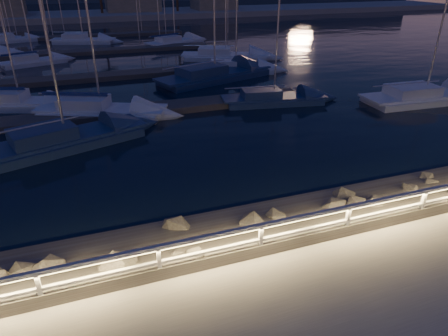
{
  "coord_description": "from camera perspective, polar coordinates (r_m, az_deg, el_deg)",
  "views": [
    {
      "loc": [
        -3.21,
        -8.61,
        7.6
      ],
      "look_at": [
        1.28,
        4.0,
        0.93
      ],
      "focal_mm": 32.0,
      "sensor_mm": 36.0,
      "label": 1
    }
  ],
  "objects": [
    {
      "name": "harbor_water",
      "position": [
        40.87,
        -15.09,
        13.52
      ],
      "size": [
        400.0,
        440.0,
        0.6
      ],
      "color": "black",
      "rests_on": "ground"
    },
    {
      "name": "sailboat_e",
      "position": [
        43.4,
        -25.7,
        13.63
      ],
      "size": [
        6.31,
        3.67,
        10.45
      ],
      "rotation": [
        0.0,
        0.0,
        0.34
      ],
      "color": "silver",
      "rests_on": "ground"
    },
    {
      "name": "sailboat_g",
      "position": [
        36.6,
        1.38,
        14.18
      ],
      "size": [
        7.37,
        4.37,
        12.11
      ],
      "rotation": [
        0.0,
        0.0,
        -0.36
      ],
      "color": "silver",
      "rests_on": "ground"
    },
    {
      "name": "sailboat_c",
      "position": [
        27.67,
        6.74,
        9.93
      ],
      "size": [
        7.29,
        3.27,
        11.96
      ],
      "rotation": [
        0.0,
        0.0,
        -0.17
      ],
      "color": "navy",
      "rests_on": "ground"
    },
    {
      "name": "sailboat_n",
      "position": [
        54.66,
        -19.67,
        16.88
      ],
      "size": [
        7.86,
        4.43,
        12.93
      ],
      "rotation": [
        0.0,
        0.0,
        -0.32
      ],
      "color": "silver",
      "rests_on": "ground"
    },
    {
      "name": "floating_docks",
      "position": [
        42.0,
        -15.37,
        14.61
      ],
      "size": [
        22.0,
        36.0,
        0.4
      ],
      "color": "#5B534C",
      "rests_on": "ground"
    },
    {
      "name": "sailboat_a",
      "position": [
        29.69,
        -27.36,
        8.37
      ],
      "size": [
        7.11,
        4.14,
        11.77
      ],
      "rotation": [
        0.0,
        0.0,
        -0.34
      ],
      "color": "silver",
      "rests_on": "ground"
    },
    {
      "name": "guard_rail",
      "position": [
        11.42,
        0.34,
        -10.19
      ],
      "size": [
        44.11,
        0.12,
        1.06
      ],
      "color": "silver",
      "rests_on": "ground"
    },
    {
      "name": "sailboat_d",
      "position": [
        31.01,
        26.47,
        9.26
      ],
      "size": [
        9.23,
        3.26,
        15.36
      ],
      "rotation": [
        0.0,
        0.0,
        -0.05
      ],
      "color": "silver",
      "rests_on": "ground"
    },
    {
      "name": "sailboat_h",
      "position": [
        33.6,
        -1.71,
        13.19
      ],
      "size": [
        10.53,
        6.01,
        17.2
      ],
      "rotation": [
        0.0,
        0.0,
        0.33
      ],
      "color": "navy",
      "rests_on": "ground"
    },
    {
      "name": "ground",
      "position": [
        11.92,
        0.65,
        -13.1
      ],
      "size": [
        400.0,
        400.0,
        0.0
      ],
      "primitive_type": "plane",
      "color": "#A39E93",
      "rests_on": "ground"
    },
    {
      "name": "sailboat_l",
      "position": [
        42.0,
        -0.1,
        15.84
      ],
      "size": [
        9.08,
        5.56,
        14.9
      ],
      "rotation": [
        0.0,
        0.0,
        -0.38
      ],
      "color": "silver",
      "rests_on": "ground"
    },
    {
      "name": "sailboat_i",
      "position": [
        58.8,
        -28.22,
        15.91
      ],
      "size": [
        6.32,
        3.13,
        10.43
      ],
      "rotation": [
        0.0,
        0.0,
        0.23
      ],
      "color": "silver",
      "rests_on": "ground"
    },
    {
      "name": "sailboat_k",
      "position": [
        50.97,
        -7.2,
        17.51
      ],
      "size": [
        7.85,
        4.94,
        12.98
      ],
      "rotation": [
        0.0,
        0.0,
        0.4
      ],
      "color": "silver",
      "rests_on": "ground"
    },
    {
      "name": "far_shore",
      "position": [
        83.04,
        -18.57,
        20.19
      ],
      "size": [
        160.0,
        14.0,
        5.2
      ],
      "color": "#A39E93",
      "rests_on": "ground"
    },
    {
      "name": "riprap",
      "position": [
        13.81,
        6.88,
        -8.16
      ],
      "size": [
        38.67,
        2.85,
        1.35
      ],
      "color": "#656056",
      "rests_on": "ground"
    },
    {
      "name": "sailboat_b",
      "position": [
        22.0,
        -22.2,
        3.85
      ],
      "size": [
        8.52,
        4.88,
        14.04
      ],
      "rotation": [
        0.0,
        0.0,
        0.33
      ],
      "color": "navy",
      "rests_on": "ground"
    },
    {
      "name": "sailboat_f",
      "position": [
        26.12,
        -17.58,
        7.98
      ],
      "size": [
        8.09,
        5.16,
        13.45
      ],
      "rotation": [
        0.0,
        0.0,
        -0.41
      ],
      "color": "silver",
      "rests_on": "ground"
    }
  ]
}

